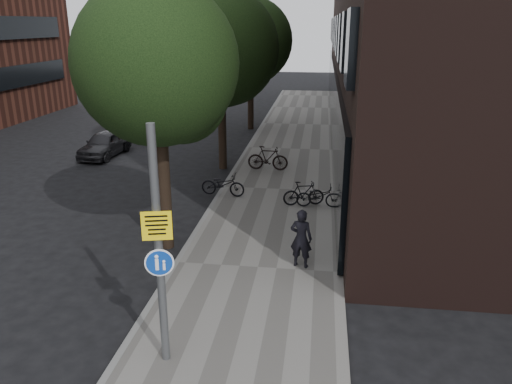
% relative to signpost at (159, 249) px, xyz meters
% --- Properties ---
extents(ground, '(120.00, 120.00, 0.00)m').
position_rel_signpost_xyz_m(ground, '(1.04, 0.70, -2.46)').
color(ground, black).
rests_on(ground, ground).
extents(sidewalk, '(4.50, 60.00, 0.12)m').
position_rel_signpost_xyz_m(sidewalk, '(1.29, 10.70, -2.40)').
color(sidewalk, slate).
rests_on(sidewalk, ground).
extents(curb_edge, '(0.15, 60.00, 0.13)m').
position_rel_signpost_xyz_m(curb_edge, '(-0.96, 10.70, -2.40)').
color(curb_edge, slate).
rests_on(curb_edge, ground).
extents(street_tree_near, '(4.40, 4.40, 7.50)m').
position_rel_signpost_xyz_m(street_tree_near, '(-1.49, 5.34, 2.65)').
color(street_tree_near, black).
rests_on(street_tree_near, ground).
extents(street_tree_mid, '(5.00, 5.00, 7.80)m').
position_rel_signpost_xyz_m(street_tree_mid, '(-1.49, 13.84, 2.65)').
color(street_tree_mid, black).
rests_on(street_tree_mid, ground).
extents(street_tree_far, '(5.00, 5.00, 7.80)m').
position_rel_signpost_xyz_m(street_tree_far, '(-1.49, 22.84, 2.65)').
color(street_tree_far, black).
rests_on(street_tree_far, ground).
extents(signpost, '(0.53, 0.16, 4.64)m').
position_rel_signpost_xyz_m(signpost, '(0.00, 0.00, 0.00)').
color(signpost, '#595B5E').
rests_on(signpost, sidewalk).
extents(pedestrian, '(0.66, 0.50, 1.62)m').
position_rel_signpost_xyz_m(pedestrian, '(2.41, 4.24, -1.53)').
color(pedestrian, black).
rests_on(pedestrian, sidewalk).
extents(parked_bike_facade_near, '(1.59, 0.63, 0.82)m').
position_rel_signpost_xyz_m(parked_bike_facade_near, '(2.82, 8.87, -1.93)').
color(parked_bike_facade_near, black).
rests_on(parked_bike_facade_near, sidewalk).
extents(parked_bike_facade_far, '(1.54, 0.75, 0.89)m').
position_rel_signpost_xyz_m(parked_bike_facade_far, '(2.29, 8.97, -1.90)').
color(parked_bike_facade_far, black).
rests_on(parked_bike_facade_far, sidewalk).
extents(parked_bike_curb_near, '(1.73, 0.77, 0.88)m').
position_rel_signpost_xyz_m(parked_bike_curb_near, '(-0.76, 9.64, -1.90)').
color(parked_bike_curb_near, black).
rests_on(parked_bike_curb_near, sidewalk).
extents(parked_bike_curb_far, '(1.80, 0.57, 1.07)m').
position_rel_signpost_xyz_m(parked_bike_curb_far, '(0.54, 13.30, -1.81)').
color(parked_bike_curb_far, black).
rests_on(parked_bike_curb_far, sidewalk).
extents(parked_car_near, '(1.73, 3.75, 1.25)m').
position_rel_signpost_xyz_m(parked_car_near, '(-7.79, 15.10, -1.84)').
color(parked_car_near, '#232326').
rests_on(parked_car_near, ground).
extents(parked_car_mid, '(1.40, 3.78, 1.23)m').
position_rel_signpost_xyz_m(parked_car_mid, '(-6.87, 20.28, -1.84)').
color(parked_car_mid, '#561819').
rests_on(parked_car_mid, ground).
extents(parked_car_far, '(1.92, 4.63, 1.34)m').
position_rel_signpost_xyz_m(parked_car_far, '(-6.92, 26.89, -1.79)').
color(parked_car_far, black).
rests_on(parked_car_far, ground).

